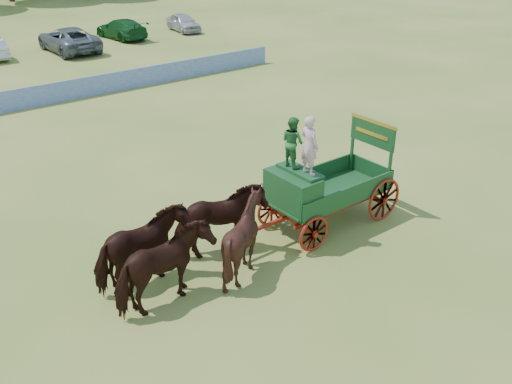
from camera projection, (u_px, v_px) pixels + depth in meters
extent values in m
plane|color=#9F9348|center=(330.00, 235.00, 17.27)|extent=(160.00, 160.00, 0.00)
imported|color=black|center=(164.00, 269.00, 13.75)|extent=(2.63, 1.44, 2.12)
imported|color=black|center=(143.00, 250.00, 14.52)|extent=(2.60, 1.34, 2.12)
imported|color=black|center=(244.00, 237.00, 15.07)|extent=(2.20, 2.03, 2.13)
imported|color=black|center=(220.00, 221.00, 15.85)|extent=(2.71, 1.69, 2.12)
cube|color=#9E230F|center=(292.00, 220.00, 16.88)|extent=(0.12, 2.00, 0.12)
cube|color=#9E230F|center=(361.00, 192.00, 18.54)|extent=(0.12, 2.00, 0.12)
cube|color=#9E230F|center=(341.00, 208.00, 17.27)|extent=(3.80, 0.10, 0.12)
cube|color=#9E230F|center=(316.00, 195.00, 18.05)|extent=(3.80, 0.10, 0.12)
cube|color=#9E230F|center=(268.00, 225.00, 16.32)|extent=(2.80, 0.09, 0.09)
cube|color=#1B5227|center=(329.00, 194.00, 17.53)|extent=(3.80, 1.80, 0.10)
cube|color=#1B5227|center=(350.00, 195.00, 16.78)|extent=(3.80, 0.06, 0.55)
cube|color=#1B5227|center=(310.00, 175.00, 18.02)|extent=(3.80, 0.06, 0.55)
cube|color=#1B5227|center=(371.00, 169.00, 18.44)|extent=(0.06, 1.80, 0.55)
cube|color=#1B5227|center=(293.00, 191.00, 16.46)|extent=(0.85, 1.70, 1.05)
cube|color=#1B5227|center=(300.00, 171.00, 16.34)|extent=(0.55, 1.50, 0.08)
cube|color=#1B5227|center=(283.00, 201.00, 16.34)|extent=(0.10, 1.60, 0.65)
cube|color=#1B5227|center=(287.00, 208.00, 16.57)|extent=(0.55, 1.60, 0.06)
cube|color=#1B5227|center=(391.00, 159.00, 17.54)|extent=(0.08, 0.08, 1.80)
cube|color=#1B5227|center=(352.00, 144.00, 18.67)|extent=(0.08, 0.08, 1.80)
cube|color=#1B5227|center=(373.00, 134.00, 17.84)|extent=(0.07, 1.75, 0.75)
cube|color=gold|center=(374.00, 121.00, 17.66)|extent=(0.08, 1.80, 0.09)
cube|color=gold|center=(372.00, 134.00, 17.82)|extent=(0.02, 1.30, 0.12)
torus|color=#9E230F|center=(314.00, 234.00, 16.24)|extent=(1.09, 0.09, 1.09)
torus|color=#9E230F|center=(271.00, 209.00, 17.57)|extent=(1.09, 0.09, 1.09)
torus|color=#9E230F|center=(384.00, 200.00, 17.83)|extent=(1.39, 0.09, 1.39)
torus|color=#9E230F|center=(340.00, 179.00, 19.17)|extent=(1.39, 0.09, 1.39)
imported|color=#D9A6BB|center=(309.00, 145.00, 15.70)|extent=(0.41, 0.62, 1.70)
imported|color=#296F34|center=(293.00, 142.00, 16.24)|extent=(0.56, 0.72, 1.48)
cube|color=navy|center=(68.00, 91.00, 29.16)|extent=(26.00, 0.08, 1.05)
imported|color=slate|center=(68.00, 39.00, 39.11)|extent=(2.76, 5.93, 1.65)
imported|color=#144C1E|center=(121.00, 29.00, 43.12)|extent=(2.51, 5.19, 1.46)
imported|color=#B2B2B7|center=(183.00, 23.00, 45.69)|extent=(2.17, 4.23, 1.38)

